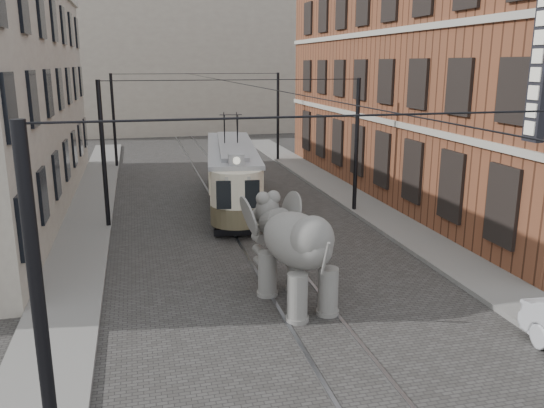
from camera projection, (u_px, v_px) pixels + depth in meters
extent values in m
plane|color=#3F3C3A|center=(276.00, 267.00, 18.50)|extent=(120.00, 120.00, 0.00)
cube|color=slate|center=(438.00, 251.00, 19.88)|extent=(2.00, 60.00, 0.15)
cube|color=slate|center=(71.00, 283.00, 16.98)|extent=(2.00, 60.00, 0.15)
cube|color=brown|center=(443.00, 76.00, 28.04)|extent=(8.00, 26.00, 12.00)
cube|color=gray|center=(176.00, 59.00, 54.41)|extent=(28.00, 10.00, 14.00)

